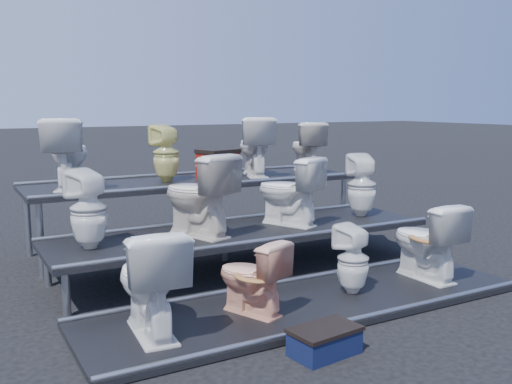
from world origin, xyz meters
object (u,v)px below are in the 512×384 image
toilet_0 (150,281)px  toilet_1 (251,276)px  toilet_11 (306,147)px  step_stool (325,343)px  toilet_7 (362,185)px  toilet_6 (288,191)px  toilet_8 (67,153)px  toilet_4 (88,209)px  toilet_3 (426,240)px  toilet_9 (166,153)px  red_crate (218,166)px  toilet_10 (255,146)px  toilet_5 (198,195)px  toilet_2 (353,259)px

toilet_0 → toilet_1: size_ratio=1.31×
toilet_11 → step_stool: bearing=72.9°
toilet_7 → step_stool: 3.10m
toilet_6 → toilet_8: (-2.14, 1.30, 0.41)m
toilet_4 → toilet_1: bearing=107.3°
toilet_3 → toilet_8: 4.03m
toilet_6 → step_stool: (-1.04, -2.16, -0.76)m
toilet_11 → toilet_7: bearing=102.1°
step_stool → toilet_9: bearing=81.9°
toilet_4 → toilet_11: bearing=-179.9°
toilet_8 → toilet_3: bearing=159.2°
toilet_4 → red_crate: bearing=-167.7°
toilet_8 → red_crate: bearing=-159.6°
toilet_1 → toilet_11: (2.30, 2.60, 0.83)m
toilet_7 → toilet_11: bearing=-73.7°
toilet_9 → toilet_10: size_ratio=0.90×
toilet_0 → toilet_1: toilet_0 is taller
toilet_0 → red_crate: (1.81, 2.60, 0.54)m
toilet_11 → toilet_4: bearing=36.1°
toilet_0 → toilet_9: (1.11, 2.60, 0.73)m
toilet_8 → toilet_11: toilet_8 is taller
toilet_5 → toilet_11: 2.60m
toilet_2 → toilet_8: bearing=-61.4°
toilet_6 → step_stool: size_ratio=1.58×
red_crate → toilet_0: bearing=-141.6°
red_crate → step_stool: 3.66m
toilet_2 → toilet_4: 2.52m
toilet_5 → toilet_6: 1.11m
red_crate → step_stool: bearing=-119.5°
toilet_4 → toilet_5: bearing=158.8°
toilet_5 → step_stool: (0.07, -2.16, -0.80)m
toilet_8 → step_stool: bearing=128.1°
toilet_6 → step_stool: 2.51m
toilet_7 → toilet_9: bearing=-13.7°
toilet_4 → toilet_6: bearing=158.8°
toilet_3 → toilet_11: toilet_11 is taller
toilet_1 → toilet_2: (1.08, 0.00, 0.00)m
toilet_2 → red_crate: size_ratio=1.43×
toilet_8 → red_crate: toilet_8 is taller
toilet_4 → toilet_8: 1.37m
toilet_5 → toilet_7: 2.16m
toilet_9 → toilet_10: bearing=166.2°
toilet_10 → toilet_11: size_ratio=1.11×
toilet_4 → toilet_10: size_ratio=0.97×
toilet_9 → toilet_11: size_ratio=1.00×
toilet_7 → toilet_8: (-3.19, 1.30, 0.42)m
toilet_0 → toilet_11: bearing=-136.2°
toilet_8 → toilet_11: size_ratio=1.14×
toilet_8 → toilet_10: size_ratio=1.02×
toilet_3 → red_crate: (-1.08, 2.60, 0.57)m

